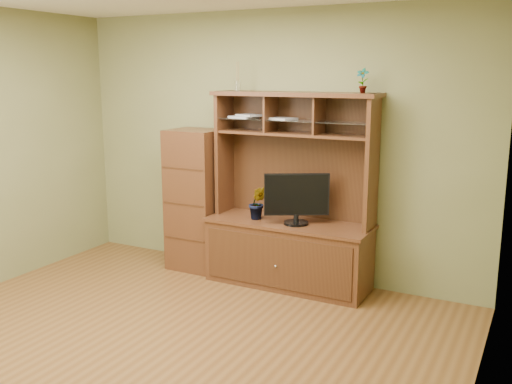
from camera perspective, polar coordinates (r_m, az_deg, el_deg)
The scene contains 8 objects.
room at distance 4.19m, azimuth -10.64°, elevation 1.62°, with size 4.54×4.04×2.74m.
media_hutch at distance 5.66m, azimuth 3.38°, elevation -4.16°, with size 1.66×0.61×1.90m.
monitor at distance 5.45m, azimuth 4.06°, elevation -0.57°, with size 0.57×0.35×0.49m.
orchid_plant at distance 5.64m, azimuth 0.20°, elevation -1.08°, with size 0.18×0.15×0.34m, color #22551D.
top_plant at distance 5.28m, azimuth 10.60°, elevation 10.91°, with size 0.12×0.08×0.22m, color #3F6A25.
reed_diffuser at distance 5.78m, azimuth -1.84°, elevation 11.17°, with size 0.06×0.06×0.29m.
magazines at distance 5.69m, azimuth 0.17°, elevation 7.52°, with size 0.73×0.26×0.04m.
side_cabinet at distance 6.12m, azimuth -5.98°, elevation -0.77°, with size 0.53×0.49×1.50m.
Camera 1 is at (2.56, -3.24, 2.08)m, focal length 40.00 mm.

